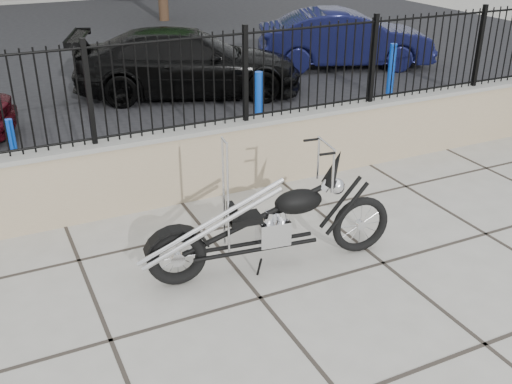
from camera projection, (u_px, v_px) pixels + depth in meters
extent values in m
plane|color=#99968E|center=(260.00, 298.00, 5.97)|extent=(90.00, 90.00, 0.00)
plane|color=black|center=(57.00, 52.00, 16.15)|extent=(30.00, 30.00, 0.00)
cube|color=gray|center=(176.00, 166.00, 7.80)|extent=(14.00, 0.36, 0.96)
cube|color=black|center=(171.00, 85.00, 7.34)|extent=(14.00, 0.08, 1.20)
imported|color=black|center=(188.00, 62.00, 12.23)|extent=(4.97, 3.27, 1.34)
imported|color=black|center=(345.00, 39.00, 14.41)|extent=(4.36, 2.82, 1.36)
cylinder|color=#0B24B3|center=(14.00, 148.00, 8.50)|extent=(0.12, 0.12, 0.87)
cylinder|color=#0B2CA9|center=(259.00, 104.00, 10.01)|extent=(0.16, 0.16, 1.10)
cylinder|color=#0C5BB6|center=(391.00, 73.00, 11.88)|extent=(0.15, 0.15, 1.14)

